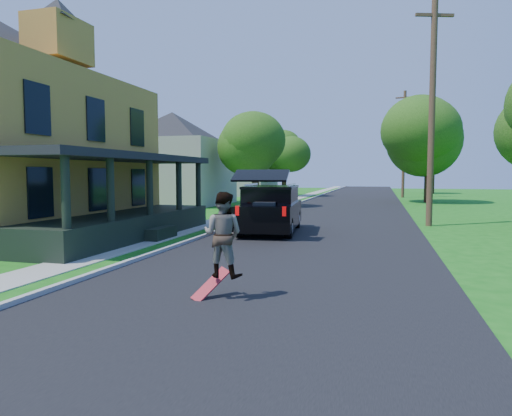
# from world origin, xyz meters

# --- Properties ---
(ground) EXTENTS (140.00, 140.00, 0.00)m
(ground) POSITION_xyz_m (0.00, 0.00, 0.00)
(ground) COLOR #156213
(ground) RESTS_ON ground
(street) EXTENTS (8.00, 120.00, 0.02)m
(street) POSITION_xyz_m (0.00, 20.00, 0.00)
(street) COLOR black
(street) RESTS_ON ground
(curb) EXTENTS (0.15, 120.00, 0.12)m
(curb) POSITION_xyz_m (-4.05, 20.00, 0.00)
(curb) COLOR #A5A5A0
(curb) RESTS_ON ground
(sidewalk) EXTENTS (1.30, 120.00, 0.03)m
(sidewalk) POSITION_xyz_m (-5.60, 20.00, 0.00)
(sidewalk) COLOR #9C9D95
(sidewalk) RESTS_ON ground
(front_walk) EXTENTS (6.50, 1.20, 0.03)m
(front_walk) POSITION_xyz_m (-9.50, 6.00, 0.00)
(front_walk) COLOR #9C9D95
(front_walk) RESTS_ON ground
(neighbor_house_mid) EXTENTS (12.78, 12.78, 8.30)m
(neighbor_house_mid) POSITION_xyz_m (-13.50, 24.00, 4.19)
(neighbor_house_mid) COLOR #A19A8E
(neighbor_house_mid) RESTS_ON ground
(neighbor_house_far) EXTENTS (12.78, 12.78, 8.30)m
(neighbor_house_far) POSITION_xyz_m (-13.50, 40.00, 4.19)
(neighbor_house_far) COLOR #A19A8E
(neighbor_house_far) RESTS_ON ground
(black_suv) EXTENTS (2.54, 5.62, 2.54)m
(black_suv) POSITION_xyz_m (-1.96, 8.93, 0.97)
(black_suv) COLOR black
(black_suv) RESTS_ON ground
(skateboarder) EXTENTS (0.82, 0.66, 1.61)m
(skateboarder) POSITION_xyz_m (-0.52, -0.96, 1.24)
(skateboarder) COLOR black
(skateboarder) RESTS_ON ground
(skateboard) EXTENTS (0.63, 0.69, 0.60)m
(skateboard) POSITION_xyz_m (-0.76, -0.96, 0.24)
(skateboard) COLOR #A30E19
(skateboard) RESTS_ON ground
(tree_left_mid) EXTENTS (4.80, 4.62, 7.41)m
(tree_left_mid) POSITION_xyz_m (-6.27, 22.17, 4.91)
(tree_left_mid) COLOR black
(tree_left_mid) RESTS_ON ground
(tree_left_far) EXTENTS (4.84, 4.71, 7.59)m
(tree_left_far) POSITION_xyz_m (-7.69, 38.89, 5.01)
(tree_left_far) COLOR black
(tree_left_far) RESTS_ON ground
(tree_right_mid) EXTENTS (6.71, 6.72, 9.34)m
(tree_right_mid) POSITION_xyz_m (6.12, 31.77, 6.01)
(tree_right_mid) COLOR black
(tree_right_mid) RESTS_ON ground
(tree_right_far) EXTENTS (5.93, 5.57, 7.16)m
(tree_right_far) POSITION_xyz_m (8.29, 50.01, 4.77)
(tree_right_far) COLOR black
(tree_right_far) RESTS_ON ground
(utility_pole_near) EXTENTS (1.69, 0.68, 10.07)m
(utility_pole_near) POSITION_xyz_m (4.50, 13.14, 5.19)
(utility_pole_near) COLOR #493121
(utility_pole_near) RESTS_ON ground
(utility_pole_far) EXTENTS (1.80, 0.41, 10.70)m
(utility_pole_far) POSITION_xyz_m (4.50, 39.53, 5.51)
(utility_pole_far) COLOR #493121
(utility_pole_far) RESTS_ON ground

